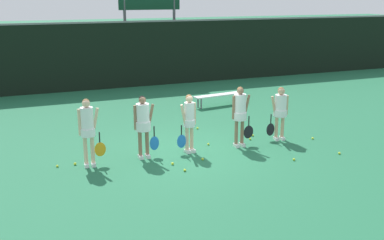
# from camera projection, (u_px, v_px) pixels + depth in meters

# --- Properties ---
(ground_plane) EXTENTS (140.00, 140.00, 0.00)m
(ground_plane) POSITION_uv_depth(u_px,v_px,m) (191.00, 151.00, 12.77)
(ground_plane) COLOR #216642
(fence_windscreen) EXTENTS (60.00, 0.08, 3.12)m
(fence_windscreen) POSITION_uv_depth(u_px,v_px,m) (116.00, 55.00, 20.93)
(fence_windscreen) COLOR black
(fence_windscreen) RESTS_ON ground_plane
(scoreboard) EXTENTS (3.08, 0.15, 4.90)m
(scoreboard) POSITION_uv_depth(u_px,v_px,m) (150.00, 6.00, 21.98)
(scoreboard) COLOR #515156
(scoreboard) RESTS_ON ground_plane
(bench_courtside) EXTENTS (2.16, 0.64, 0.45)m
(bench_courtside) POSITION_uv_depth(u_px,v_px,m) (218.00, 96.00, 17.92)
(bench_courtside) COLOR silver
(bench_courtside) RESTS_ON ground_plane
(player_0) EXTENTS (0.66, 0.37, 1.79)m
(player_0) POSITION_uv_depth(u_px,v_px,m) (88.00, 127.00, 11.41)
(player_0) COLOR beige
(player_0) RESTS_ON ground_plane
(player_1) EXTENTS (0.68, 0.41, 1.73)m
(player_1) POSITION_uv_depth(u_px,v_px,m) (143.00, 122.00, 12.01)
(player_1) COLOR #8C664C
(player_1) RESTS_ON ground_plane
(player_2) EXTENTS (0.59, 0.33, 1.66)m
(player_2) POSITION_uv_depth(u_px,v_px,m) (189.00, 119.00, 12.45)
(player_2) COLOR beige
(player_2) RESTS_ON ground_plane
(player_3) EXTENTS (0.69, 0.40, 1.78)m
(player_3) POSITION_uv_depth(u_px,v_px,m) (240.00, 112.00, 12.93)
(player_3) COLOR #8C664C
(player_3) RESTS_ON ground_plane
(player_4) EXTENTS (0.68, 0.41, 1.64)m
(player_4) POSITION_uv_depth(u_px,v_px,m) (280.00, 109.00, 13.55)
(player_4) COLOR tan
(player_4) RESTS_ON ground_plane
(tennis_ball_0) EXTENTS (0.07, 0.07, 0.07)m
(tennis_ball_0) POSITION_uv_depth(u_px,v_px,m) (250.00, 139.00, 13.76)
(tennis_ball_0) COLOR #CCE033
(tennis_ball_0) RESTS_ON ground_plane
(tennis_ball_1) EXTENTS (0.07, 0.07, 0.07)m
(tennis_ball_1) POSITION_uv_depth(u_px,v_px,m) (185.00, 170.00, 11.32)
(tennis_ball_1) COLOR #CCE033
(tennis_ball_1) RESTS_ON ground_plane
(tennis_ball_2) EXTENTS (0.07, 0.07, 0.07)m
(tennis_ball_2) POSITION_uv_depth(u_px,v_px,m) (197.00, 128.00, 14.86)
(tennis_ball_2) COLOR #CCE033
(tennis_ball_2) RESTS_ON ground_plane
(tennis_ball_3) EXTENTS (0.07, 0.07, 0.07)m
(tennis_ball_3) POSITION_uv_depth(u_px,v_px,m) (253.00, 135.00, 14.11)
(tennis_ball_3) COLOR #CCE033
(tennis_ball_3) RESTS_ON ground_plane
(tennis_ball_4) EXTENTS (0.07, 0.07, 0.07)m
(tennis_ball_4) POSITION_uv_depth(u_px,v_px,m) (75.00, 164.00, 11.74)
(tennis_ball_4) COLOR #CCE033
(tennis_ball_4) RESTS_ON ground_plane
(tennis_ball_5) EXTENTS (0.07, 0.07, 0.07)m
(tennis_ball_5) POSITION_uv_depth(u_px,v_px,m) (313.00, 138.00, 13.82)
(tennis_ball_5) COLOR #CCE033
(tennis_ball_5) RESTS_ON ground_plane
(tennis_ball_6) EXTENTS (0.07, 0.07, 0.07)m
(tennis_ball_6) POSITION_uv_depth(u_px,v_px,m) (203.00, 159.00, 12.08)
(tennis_ball_6) COLOR #CCE033
(tennis_ball_6) RESTS_ON ground_plane
(tennis_ball_7) EXTENTS (0.06, 0.06, 0.06)m
(tennis_ball_7) POSITION_uv_depth(u_px,v_px,m) (208.00, 144.00, 13.29)
(tennis_ball_7) COLOR #CCE033
(tennis_ball_7) RESTS_ON ground_plane
(tennis_ball_8) EXTENTS (0.06, 0.06, 0.06)m
(tennis_ball_8) POSITION_uv_depth(u_px,v_px,m) (57.00, 166.00, 11.60)
(tennis_ball_8) COLOR #CCE033
(tennis_ball_8) RESTS_ON ground_plane
(tennis_ball_9) EXTENTS (0.07, 0.07, 0.07)m
(tennis_ball_9) POSITION_uv_depth(u_px,v_px,m) (294.00, 159.00, 12.06)
(tennis_ball_9) COLOR #CCE033
(tennis_ball_9) RESTS_ON ground_plane
(tennis_ball_10) EXTENTS (0.07, 0.07, 0.07)m
(tennis_ball_10) POSITION_uv_depth(u_px,v_px,m) (339.00, 153.00, 12.53)
(tennis_ball_10) COLOR #CCE033
(tennis_ball_10) RESTS_ON ground_plane
(tennis_ball_11) EXTENTS (0.07, 0.07, 0.07)m
(tennis_ball_11) POSITION_uv_depth(u_px,v_px,m) (173.00, 164.00, 11.76)
(tennis_ball_11) COLOR #CCE033
(tennis_ball_11) RESTS_ON ground_plane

